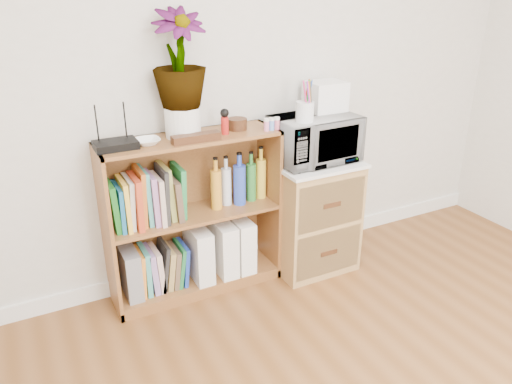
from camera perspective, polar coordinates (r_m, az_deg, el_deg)
skirting_board at (r=3.32m, az=-1.92°, el=-7.21°), size 4.00×0.02×0.10m
bookshelf at (r=2.89m, az=-7.12°, el=-2.76°), size 1.00×0.30×0.95m
wicker_unit at (r=3.19m, az=6.19°, el=-2.61°), size 0.50×0.45×0.70m
microwave at (r=3.00m, az=6.71°, el=6.07°), size 0.51×0.35×0.27m
pen_cup at (r=2.83m, az=5.61°, el=9.12°), size 0.10×0.10×0.11m
small_appliance at (r=3.08m, az=7.92°, el=10.79°), size 0.22×0.19×0.18m
router at (r=2.60m, az=-15.75°, el=5.22°), size 0.21×0.14×0.04m
white_bowl at (r=2.62m, az=-12.31°, el=5.66°), size 0.13×0.13×0.03m
plant_pot at (r=2.71m, az=-8.36°, el=7.94°), size 0.19×0.19×0.16m
potted_plant at (r=2.64m, az=-8.78°, el=14.85°), size 0.28×0.28×0.50m
trinket_box at (r=2.62m, az=-6.84°, el=6.17°), size 0.26×0.07×0.04m
kokeshi_doll at (r=2.74m, az=-3.58°, el=7.59°), size 0.04×0.04×0.10m
wooden_bowl at (r=2.82m, az=-2.15°, el=7.78°), size 0.11×0.11×0.06m
paint_jars at (r=2.81m, az=1.80°, el=7.59°), size 0.10×0.04×0.05m
file_box at (r=2.93m, az=-14.17°, el=-8.86°), size 0.09×0.23×0.29m
magazine_holder_left at (r=3.00m, az=-6.56°, el=-6.93°), size 0.10×0.26×0.33m
magazine_holder_mid at (r=3.05m, az=-3.84°, el=-6.26°), size 0.10×0.26×0.33m
magazine_holder_right at (r=3.09m, az=-1.85°, el=-5.80°), size 0.10×0.26×0.33m
cookbooks at (r=2.76m, az=-12.32°, el=-0.71°), size 0.41×0.20×0.31m
liquor_bottles at (r=2.92m, az=-1.95°, el=1.47°), size 0.37×0.07×0.31m
lower_books at (r=2.97m, az=-10.81°, el=-8.40°), size 0.29×0.19×0.28m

